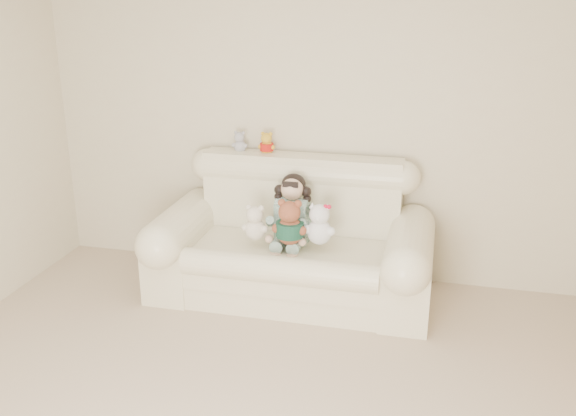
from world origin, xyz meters
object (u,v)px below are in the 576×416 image
Objects in this scene: sofa at (291,233)px; white_cat at (320,220)px; cream_teddy at (255,219)px; seated_child at (292,208)px; brown_teddy at (290,218)px.

sofa is 0.31m from white_cat.
sofa is at bearing 9.64° from cream_teddy.
seated_child is (-0.01, 0.08, 0.17)m from sofa.
sofa is at bearing 87.77° from brown_teddy.
brown_teddy is at bearing -26.48° from cream_teddy.
white_cat is at bearing 2.76° from brown_teddy.
white_cat is at bearing -17.73° from cream_teddy.
brown_teddy reaches higher than white_cat.
sofa reaches higher than cream_teddy.
cream_teddy is at bearing -129.24° from seated_child.
brown_teddy reaches higher than cream_teddy.
cream_teddy is (-0.23, -0.22, -0.03)m from seated_child.
sofa is 3.92× the size of seated_child.
brown_teddy is at bearing -74.98° from seated_child.
sofa is 6.63× the size of cream_teddy.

